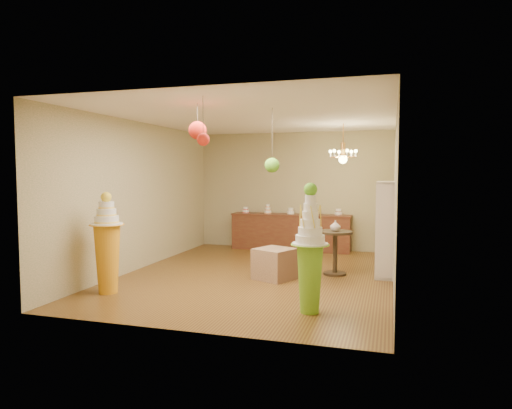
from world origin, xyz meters
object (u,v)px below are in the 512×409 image
(pedestal_orange, at_px, (107,251))
(sideboard, at_px, (291,231))
(pedestal_green, at_px, (310,261))
(round_table, at_px, (335,247))

(pedestal_orange, bearing_deg, sideboard, 67.96)
(pedestal_green, xyz_separation_m, sideboard, (-1.36, 5.02, -0.25))
(sideboard, bearing_deg, round_table, -60.50)
(pedestal_green, bearing_deg, sideboard, 105.18)
(pedestal_orange, relative_size, sideboard, 0.55)
(round_table, bearing_deg, pedestal_green, -91.25)
(pedestal_orange, xyz_separation_m, round_table, (3.41, 2.41, -0.15))
(pedestal_green, height_order, sideboard, pedestal_green)
(pedestal_green, bearing_deg, round_table, 88.75)
(pedestal_green, xyz_separation_m, round_table, (0.06, 2.52, -0.18))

